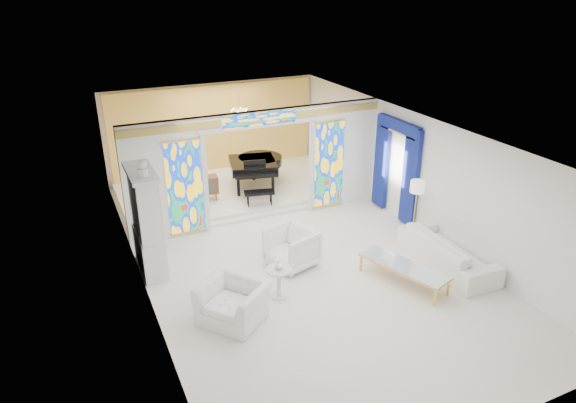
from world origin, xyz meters
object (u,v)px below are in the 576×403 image
armchair_left (233,302)px  grand_piano (256,164)px  coffee_table (404,267)px  tv_console (207,185)px  sofa (448,251)px  armchair_right (292,248)px  china_cabinet (147,222)px

armchair_left → grand_piano: bearing=116.5°
coffee_table → tv_console: size_ratio=2.96×
sofa → tv_console: 6.84m
armchair_right → tv_console: 4.13m
armchair_left → grand_piano: size_ratio=0.45×
china_cabinet → armchair_right: (2.94, -1.18, -0.72)m
grand_piano → tv_console: (-1.70, -0.45, -0.23)m
grand_piano → coffee_table: bearing=-67.5°
china_cabinet → coffee_table: bearing=-30.8°
sofa → grand_piano: 6.44m
armchair_right → grand_piano: bearing=151.8°
sofa → tv_console: size_ratio=3.60×
china_cabinet → armchair_right: size_ratio=2.73×
armchair_right → coffee_table: armchair_right is taller
coffee_table → armchair_right: bearing=138.0°
tv_console → coffee_table: bearing=-57.8°
grand_piano → china_cabinet: bearing=-125.5°
sofa → grand_piano: grand_piano is taller
armchair_left → armchair_right: size_ratio=1.20×
armchair_right → sofa: (3.22, -1.49, -0.08)m
china_cabinet → sofa: 6.77m
armchair_left → sofa: bearing=50.6°
china_cabinet → sofa: china_cabinet is taller
sofa → coffee_table: size_ratio=1.22×
china_cabinet → tv_console: (2.17, 2.87, -0.53)m
china_cabinet → tv_console: bearing=52.9°
armchair_left → armchair_right: armchair_right is taller
china_cabinet → tv_console: 3.64m
coffee_table → grand_piano: size_ratio=0.79×
china_cabinet → armchair_left: 2.87m
armchair_right → tv_console: (-0.77, 4.05, 0.19)m
sofa → china_cabinet: bearing=68.9°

